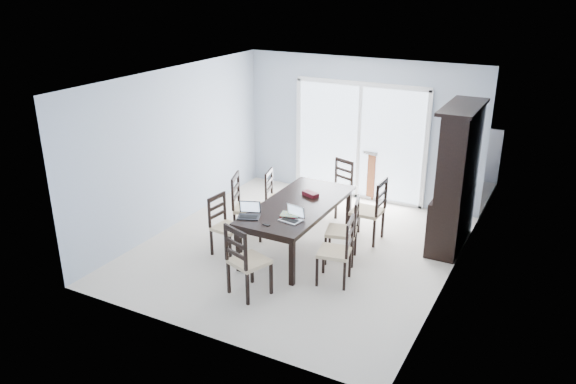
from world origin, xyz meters
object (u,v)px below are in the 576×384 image
Objects in this scene: chair_left_mid at (243,199)px; chair_left_far at (275,192)px; hot_tub at (360,158)px; chair_right_far at (374,204)px; dining_table at (298,208)px; china_hutch at (456,180)px; chair_right_mid at (348,223)px; cell_phone at (266,225)px; game_box at (310,194)px; chair_end_near at (243,254)px; laptop_silver at (291,218)px; chair_end_far at (340,181)px; laptop_dark at (249,214)px; chair_right_near at (341,244)px; chair_left_near at (223,218)px.

chair_left_mid is 0.71m from chair_left_far.
hot_tub is (0.67, 3.38, -0.17)m from chair_left_mid.
chair_right_far reaches higher than hot_tub.
chair_left_mid is (-0.98, 0.01, -0.04)m from dining_table.
china_hutch is at bearing 31.71° from dining_table.
chair_right_mid is 11.42× the size of cell_phone.
chair_left_far is 0.90m from game_box.
game_box is at bearing 53.68° from chair_left_far.
hot_tub is at bearing 156.03° from chair_left_far.
chair_end_near is 0.97m from laptop_silver.
chair_end_near is (0.78, -2.24, 0.05)m from chair_left_far.
laptop_dark is at bearing 101.13° from chair_end_far.
laptop_dark is at bearing -115.70° from dining_table.
chair_end_far is at bearing 127.46° from chair_left_far.
dining_table is 0.90m from cell_phone.
chair_right_near is 1.39m from game_box.
chair_right_mid reaches higher than hot_tub.
dining_table is 1.05m from chair_left_far.
laptop_silver is at bearing -80.48° from game_box.
chair_right_far is at bearing 25.95° from game_box.
chair_end_near is 4.57× the size of game_box.
chair_end_far is 3.03× the size of laptop_dark.
chair_right_near is 0.81m from laptop_silver.
china_hutch is at bearing 73.45° from chair_end_near.
chair_left_far is (-2.80, -0.56, -0.51)m from china_hutch.
chair_right_far reaches higher than laptop_dark.
chair_end_far is 2.55m from cell_phone.
chair_left_far is at bearing 83.99° from laptop_dark.
chair_left_far reaches higher than game_box.
cell_phone is at bearing 78.17° from chair_left_near.
chair_left_mid is 1.32m from cell_phone.
laptop_silver is (-0.62, -0.61, 0.20)m from chair_right_mid.
chair_right_far is at bearing 87.97° from chair_end_near.
china_hutch reaches higher than chair_right_far.
hot_tub is (-0.29, 1.75, -0.11)m from chair_end_far.
chair_end_far is (0.76, 0.96, 0.02)m from chair_left_far.
china_hutch reaches higher than chair_right_mid.
chair_left_near is 0.64m from laptop_dark.
chair_right_near reaches higher than game_box.
chair_end_far reaches higher than laptop_dark.
chair_right_mid reaches higher than game_box.
chair_right_near is 0.97× the size of chair_right_mid.
chair_left_near is 3.20× the size of laptop_silver.
chair_right_far is 1.94m from cell_phone.
chair_right_near is 0.95× the size of chair_end_near.
chair_left_mid reaches higher than chair_left_near.
chair_left_mid is at bearing 161.22° from laptop_silver.
chair_left_near is at bearing -147.84° from china_hutch.
chair_right_near is at bearing 7.88° from laptop_silver.
chair_end_far is at bearing 163.04° from chair_left_near.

